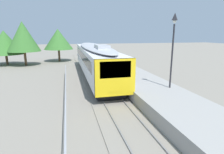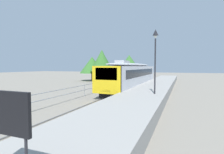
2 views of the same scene
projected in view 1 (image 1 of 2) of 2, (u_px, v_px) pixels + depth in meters
The scene contains 8 objects.
ground_plane at pixel (70, 96), 14.65m from camera, with size 160.00×160.00×0.00m, color gray.
track_rails at pixel (107, 93), 15.34m from camera, with size 3.20×60.00×0.14m.
commuter_train at pixel (95, 58), 21.06m from camera, with size 2.82×18.93×3.74m.
station_platform at pixel (143, 86), 16.00m from camera, with size 3.90×60.00×0.90m, color #999691.
platform_lamp_mid_platform at pixel (173, 37), 12.97m from camera, with size 0.34×0.34×5.35m.
tree_behind_carpark at pixel (58, 39), 32.47m from camera, with size 5.07×5.07×5.71m.
tree_behind_station_far at pixel (23, 37), 27.91m from camera, with size 4.87×4.87×6.71m.
tree_distant_left at pixel (5, 42), 28.69m from camera, with size 5.50×5.50×5.38m.
Camera 1 is at (-3.06, 7.68, 4.82)m, focal length 29.50 mm.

